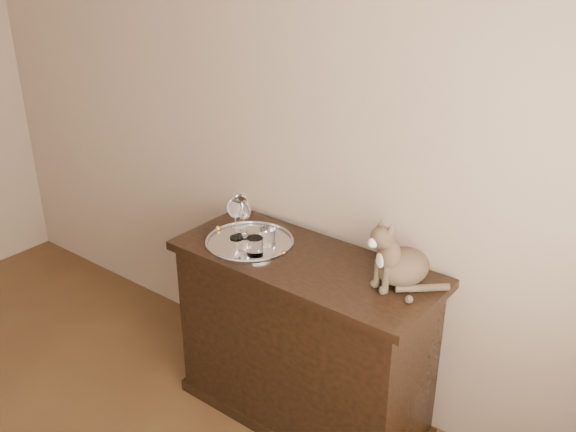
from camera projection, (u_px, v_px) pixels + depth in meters
name	position (u px, v px, depth m)	size (l,w,h in m)	color
wall_back	(244.00, 108.00, 3.10)	(4.00, 0.10, 2.70)	#C2AB91
sideboard	(304.00, 341.00, 2.94)	(1.20, 0.50, 0.85)	black
tray	(250.00, 243.00, 2.89)	(0.40, 0.40, 0.01)	silver
wine_glass_a	(240.00, 213.00, 2.95)	(0.07, 0.07, 0.19)	white
wine_glass_c	(236.00, 218.00, 2.89)	(0.07, 0.07, 0.20)	silver
wine_glass_d	(244.00, 220.00, 2.90)	(0.07, 0.07, 0.17)	white
tumbler_a	(255.00, 246.00, 2.76)	(0.07, 0.07, 0.08)	silver
tumbler_c	(268.00, 237.00, 2.85)	(0.07, 0.07, 0.08)	white
cat	(404.00, 250.00, 2.52)	(0.29, 0.28, 0.30)	#4D3F2E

